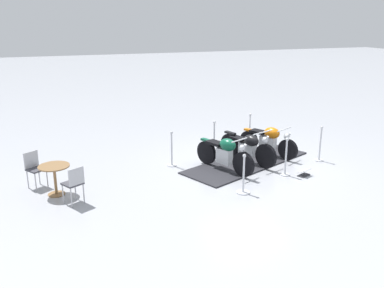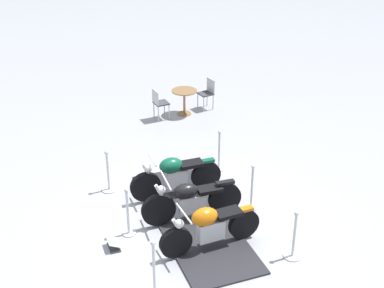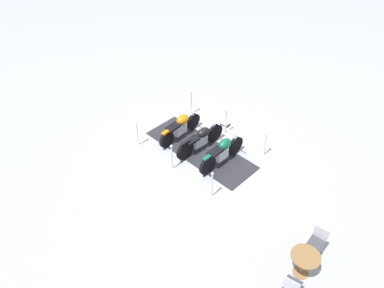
{
  "view_description": "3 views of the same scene",
  "coord_description": "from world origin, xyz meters",
  "views": [
    {
      "loc": [
        -5.6,
        -10.64,
        4.21
      ],
      "look_at": [
        -1.55,
        0.58,
        0.59
      ],
      "focal_mm": 39.15,
      "sensor_mm": 36.0,
      "label": 1
    },
    {
      "loc": [
        9.4,
        0.46,
        6.61
      ],
      "look_at": [
        -1.33,
        -0.07,
        1.12
      ],
      "focal_mm": 50.55,
      "sensor_mm": 36.0,
      "label": 2
    },
    {
      "loc": [
        -9.55,
        4.22,
        9.06
      ],
      "look_at": [
        -0.72,
        0.61,
        1.04
      ],
      "focal_mm": 35.9,
      "sensor_mm": 36.0,
      "label": 3
    }
  ],
  "objects": [
    {
      "name": "cafe_chair_across_table",
      "position": [
        -5.11,
        -1.22,
        0.55
      ],
      "size": [
        0.54,
        0.54,
        0.92
      ],
      "rotation": [
        0.0,
        0.0,
        2.08
      ],
      "color": "#B7B7BC",
      "rests_on": "ground_plane"
    },
    {
      "name": "stanchion_right_mid",
      "position": [
        0.54,
        -1.26,
        0.39
      ],
      "size": [
        0.28,
        0.28,
        1.08
      ],
      "color": "silver",
      "rests_on": "ground_plane"
    },
    {
      "name": "cafe_table",
      "position": [
        -5.51,
        -0.51,
        0.57
      ],
      "size": [
        0.76,
        0.76,
        0.76
      ],
      "color": "olive",
      "rests_on": "ground_plane"
    },
    {
      "name": "display_platform",
      "position": [
        0.0,
        0.0,
        0.02
      ],
      "size": [
        4.46,
        3.03,
        0.04
      ],
      "primitive_type": "cube",
      "rotation": [
        0.0,
        0.0,
        0.41
      ],
      "color": "#28282D",
      "rests_on": "ground_plane"
    },
    {
      "name": "stanchion_right_front",
      "position": [
        -1.1,
        -1.97,
        0.3
      ],
      "size": [
        0.36,
        0.36,
        1.02
      ],
      "color": "silver",
      "rests_on": "ground_plane"
    },
    {
      "name": "stanchion_left_mid",
      "position": [
        -0.54,
        1.26,
        0.35
      ],
      "size": [
        0.32,
        0.32,
        1.07
      ],
      "color": "silver",
      "rests_on": "ground_plane"
    },
    {
      "name": "stanchion_left_rear",
      "position": [
        1.1,
        1.97,
        0.31
      ],
      "size": [
        0.35,
        0.35,
        1.03
      ],
      "color": "silver",
      "rests_on": "ground_plane"
    },
    {
      "name": "motorcycle_black",
      "position": [
        0.01,
        -0.03,
        0.53
      ],
      "size": [
        0.99,
        2.06,
        1.05
      ],
      "rotation": [
        0.0,
        0.0,
        -1.21
      ],
      "color": "black",
      "rests_on": "display_platform"
    },
    {
      "name": "ground_plane",
      "position": [
        0.0,
        0.0,
        0.0
      ],
      "size": [
        80.0,
        80.0,
        0.0
      ],
      "primitive_type": "plane",
      "color": "#A8AAB2"
    },
    {
      "name": "stanchion_right_rear",
      "position": [
        2.19,
        -0.55,
        0.4
      ],
      "size": [
        0.28,
        0.28,
        1.09
      ],
      "color": "silver",
      "rests_on": "ground_plane"
    },
    {
      "name": "stanchion_left_front",
      "position": [
        -2.19,
        0.55,
        0.38
      ],
      "size": [
        0.29,
        0.29,
        1.06
      ],
      "color": "silver",
      "rests_on": "ground_plane"
    },
    {
      "name": "motorcycle_copper",
      "position": [
        0.94,
        0.37,
        0.53
      ],
      "size": [
        1.1,
        1.92,
        0.94
      ],
      "rotation": [
        0.0,
        0.0,
        -1.11
      ],
      "color": "black",
      "rests_on": "display_platform"
    },
    {
      "name": "motorcycle_forest",
      "position": [
        -0.92,
        -0.43,
        0.56
      ],
      "size": [
        0.96,
        1.99,
        1.02
      ],
      "rotation": [
        0.0,
        0.0,
        -1.17
      ],
      "color": "black",
      "rests_on": "display_platform"
    },
    {
      "name": "info_placard",
      "position": [
        1.01,
        -1.48,
        0.07
      ],
      "size": [
        0.42,
        0.35,
        0.2
      ],
      "rotation": [
        0.0,
        0.0,
        3.55
      ],
      "color": "#333338",
      "rests_on": "ground_plane"
    },
    {
      "name": "cafe_chair_near_table",
      "position": [
        -5.97,
        0.17,
        0.55
      ],
      "size": [
        0.56,
        0.56,
        0.94
      ],
      "rotation": [
        0.0,
        0.0,
        -0.97
      ],
      "color": "#B7B7BC",
      "rests_on": "ground_plane"
    }
  ]
}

